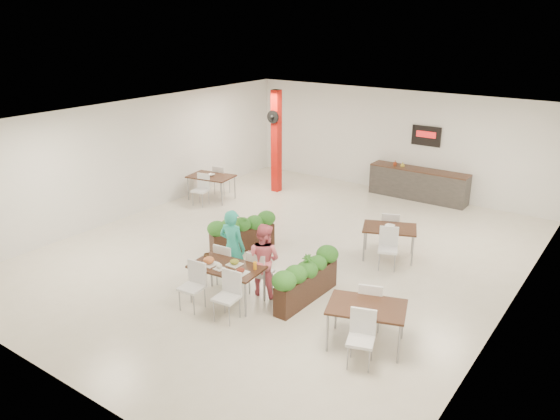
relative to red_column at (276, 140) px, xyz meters
The scene contains 12 objects.
ground 5.11m from the red_column, 51.64° to the right, with size 12.00×12.00×0.00m, color beige.
room_shell 4.85m from the red_column, 51.64° to the right, with size 10.10×12.10×3.22m.
red_column is the anchor object (origin of this frame).
service_counter 4.56m from the red_column, 25.00° to the left, with size 3.00×0.64×2.20m.
main_table 7.30m from the red_column, 61.95° to the right, with size 1.47×1.73×0.92m.
diner_man 6.52m from the red_column, 62.27° to the right, with size 0.59×0.39×1.63m, color #2AB69D.
diner_woman 6.94m from the red_column, 56.36° to the right, with size 0.73×0.57×1.50m, color #F36C7E.
planter_left 4.90m from the red_column, 63.97° to the right, with size 0.92×1.61×0.89m.
planter_right 7.28m from the red_column, 49.53° to the right, with size 0.44×1.88×0.98m.
side_table_a 2.37m from the red_column, 120.81° to the right, with size 1.44×1.67×0.92m.
side_table_b 5.85m from the red_column, 27.50° to the right, with size 1.41×1.66×0.92m.
side_table_c 8.91m from the red_column, 44.43° to the right, with size 1.50×1.67×0.92m.
Camera 1 is at (6.77, -9.77, 5.30)m, focal length 35.00 mm.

